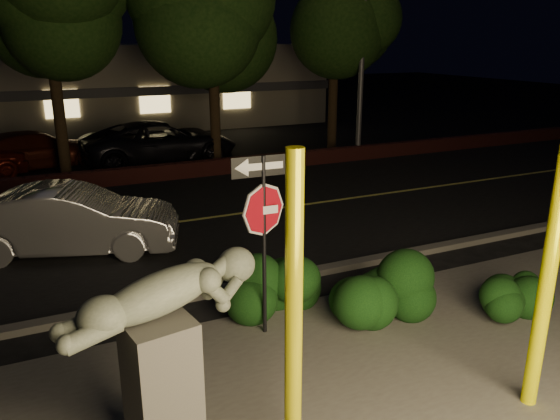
% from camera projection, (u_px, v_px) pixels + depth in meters
% --- Properties ---
extents(ground, '(90.00, 90.00, 0.00)m').
position_uv_depth(ground, '(166.00, 191.00, 16.00)').
color(ground, black).
rests_on(ground, ground).
extents(patio, '(14.00, 6.00, 0.02)m').
position_uv_depth(patio, '(388.00, 413.00, 6.48)').
color(patio, '#4C4944').
rests_on(patio, ground).
extents(road, '(80.00, 8.00, 0.01)m').
position_uv_depth(road, '(195.00, 220.00, 13.40)').
color(road, black).
rests_on(road, ground).
extents(lane_marking, '(80.00, 0.12, 0.00)m').
position_uv_depth(lane_marking, '(195.00, 219.00, 13.40)').
color(lane_marking, '#BFB74C').
rests_on(lane_marking, road).
extents(curb, '(80.00, 0.25, 0.12)m').
position_uv_depth(curb, '(260.00, 282.00, 9.84)').
color(curb, '#4C4944').
rests_on(curb, ground).
extents(brick_wall, '(40.00, 0.35, 0.50)m').
position_uv_depth(brick_wall, '(156.00, 173.00, 17.05)').
color(brick_wall, '#431715').
rests_on(brick_wall, ground).
extents(parking_lot, '(40.00, 12.00, 0.01)m').
position_uv_depth(parking_lot, '(125.00, 149.00, 22.05)').
color(parking_lot, black).
rests_on(parking_lot, ground).
extents(building, '(22.00, 10.20, 4.00)m').
position_uv_depth(building, '(95.00, 84.00, 28.37)').
color(building, gray).
rests_on(building, ground).
extents(tree_far_d, '(4.40, 4.40, 7.42)m').
position_uv_depth(tree_far_d, '(336.00, 6.00, 20.25)').
color(tree_far_d, black).
rests_on(tree_far_d, ground).
extents(yellow_pole_left, '(0.17, 0.17, 3.38)m').
position_uv_depth(yellow_pole_left, '(294.00, 326.00, 5.10)').
color(yellow_pole_left, yellow).
rests_on(yellow_pole_left, ground).
extents(yellow_pole_right, '(0.18, 0.18, 3.60)m').
position_uv_depth(yellow_pole_right, '(549.00, 267.00, 6.14)').
color(yellow_pole_right, '#F9F700').
rests_on(yellow_pole_right, ground).
extents(signpost, '(0.93, 0.09, 2.73)m').
position_uv_depth(signpost, '(264.00, 210.00, 7.69)').
color(signpost, black).
rests_on(signpost, ground).
extents(sculpture, '(2.07, 0.86, 2.20)m').
position_uv_depth(sculpture, '(163.00, 345.00, 5.40)').
color(sculpture, '#4C4944').
rests_on(sculpture, ground).
extents(hedge_center, '(1.91, 0.95, 0.98)m').
position_uv_depth(hedge_center, '(270.00, 285.00, 8.74)').
color(hedge_center, black).
rests_on(hedge_center, ground).
extents(hedge_right, '(1.97, 1.39, 1.16)m').
position_uv_depth(hedge_right, '(379.00, 286.00, 8.50)').
color(hedge_right, black).
rests_on(hedge_right, ground).
extents(hedge_far_right, '(1.37, 0.99, 0.87)m').
position_uv_depth(hedge_far_right, '(514.00, 288.00, 8.75)').
color(hedge_far_right, black).
rests_on(hedge_far_right, ground).
extents(silver_sedan, '(4.50, 2.71, 1.40)m').
position_uv_depth(silver_sedan, '(71.00, 220.00, 11.18)').
color(silver_sedan, silver).
rests_on(silver_sedan, ground).
extents(parked_car_darkred, '(4.77, 2.89, 1.29)m').
position_uv_depth(parked_car_darkred, '(37.00, 150.00, 18.57)').
color(parked_car_darkred, '#42130A').
rests_on(parked_car_darkred, ground).
extents(parked_car_dark, '(5.55, 2.83, 1.50)m').
position_uv_depth(parked_car_dark, '(160.00, 142.00, 19.37)').
color(parked_car_dark, black).
rests_on(parked_car_dark, ground).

